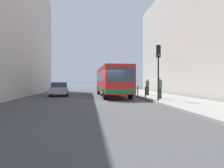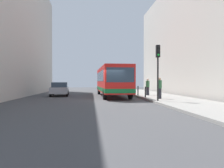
{
  "view_description": "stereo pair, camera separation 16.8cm",
  "coord_description": "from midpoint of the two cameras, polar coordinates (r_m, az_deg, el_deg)",
  "views": [
    {
      "loc": [
        -1.52,
        -17.6,
        1.57
      ],
      "look_at": [
        0.64,
        2.89,
        1.33
      ],
      "focal_mm": 34.45,
      "sensor_mm": 36.0,
      "label": 1
    },
    {
      "loc": [
        -1.35,
        -17.62,
        1.57
      ],
      "look_at": [
        0.64,
        2.89,
        1.33
      ],
      "focal_mm": 34.45,
      "sensor_mm": 36.0,
      "label": 2
    }
  ],
  "objects": [
    {
      "name": "traffic_light",
      "position": [
        16.26,
        11.92,
        5.73
      ],
      "size": [
        0.28,
        0.33,
        4.1
      ],
      "color": "black",
      "rests_on": "sidewalk"
    },
    {
      "name": "bollard_near",
      "position": [
        19.34,
        8.63,
        -2.13
      ],
      "size": [
        0.11,
        0.11,
        0.95
      ],
      "primitive_type": "cylinder",
      "color": "black",
      "rests_on": "sidewalk"
    },
    {
      "name": "sidewalk",
      "position": [
        18.95,
        15.18,
        -3.87
      ],
      "size": [
        4.4,
        40.0,
        0.15
      ],
      "primitive_type": "cube",
      "color": "gray",
      "rests_on": "ground"
    },
    {
      "name": "building_right",
      "position": [
        25.7,
        24.94,
        12.03
      ],
      "size": [
        7.0,
        32.0,
        13.31
      ],
      "primitive_type": "cube",
      "color": "#BCB7AD",
      "rests_on": "ground"
    },
    {
      "name": "bus",
      "position": [
        22.72,
        -0.3,
        1.07
      ],
      "size": [
        2.82,
        11.08,
        3.0
      ],
      "rotation": [
        0.0,
        0.0,
        3.17
      ],
      "color": "red",
      "rests_on": "ground"
    },
    {
      "name": "bollard_mid",
      "position": [
        22.27,
        6.66,
        -1.76
      ],
      "size": [
        0.11,
        0.11,
        0.95
      ],
      "primitive_type": "cylinder",
      "color": "black",
      "rests_on": "sidewalk"
    },
    {
      "name": "car_beside_bus",
      "position": [
        24.18,
        -13.97,
        -1.21
      ],
      "size": [
        2.14,
        4.53,
        1.48
      ],
      "rotation": [
        0.0,
        0.0,
        3.22
      ],
      "color": "#A5A8AD",
      "rests_on": "ground"
    },
    {
      "name": "pedestrian_near_signal",
      "position": [
        18.1,
        12.29,
        -1.07
      ],
      "size": [
        0.38,
        0.38,
        1.75
      ],
      "rotation": [
        0.0,
        0.0,
        2.2
      ],
      "color": "#26262D",
      "rests_on": "sidewalk"
    },
    {
      "name": "pedestrian_mid_sidewalk",
      "position": [
        22.55,
        9.19,
        -0.75
      ],
      "size": [
        0.38,
        0.38,
        1.72
      ],
      "rotation": [
        0.0,
        0.0,
        2.44
      ],
      "color": "#26262D",
      "rests_on": "sidewalk"
    },
    {
      "name": "ground_plane",
      "position": [
        17.74,
        -1.36,
        -4.4
      ],
      "size": [
        80.0,
        80.0,
        0.0
      ],
      "primitive_type": "plane",
      "color": "#424244"
    }
  ]
}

